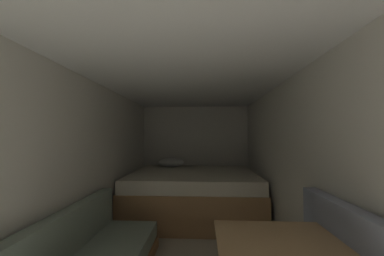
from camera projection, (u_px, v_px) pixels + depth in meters
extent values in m
cube|color=silver|center=(195.00, 153.00, 4.72)|extent=(2.33, 0.05, 2.00)
cube|color=silver|center=(82.00, 169.00, 2.36)|extent=(0.05, 4.78, 2.00)
cube|color=silver|center=(298.00, 171.00, 2.25)|extent=(0.05, 4.78, 2.00)
cube|color=white|center=(187.00, 74.00, 2.35)|extent=(2.33, 4.78, 0.05)
cube|color=#9E7247|center=(193.00, 199.00, 3.76)|extent=(2.11, 1.70, 0.55)
cube|color=beige|center=(193.00, 178.00, 3.78)|extent=(2.07, 1.66, 0.20)
ellipsoid|color=white|center=(171.00, 162.00, 4.43)|extent=(0.51, 0.36, 0.17)
cube|color=gray|center=(43.00, 249.00, 1.65)|extent=(0.12, 2.21, 0.40)
cube|color=tan|center=(282.00, 246.00, 1.28)|extent=(0.75, 0.70, 0.02)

